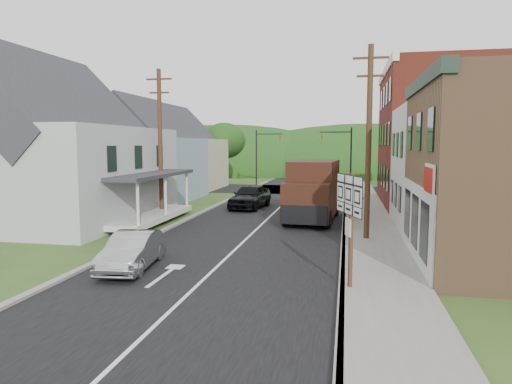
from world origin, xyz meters
The scene contains 24 objects.
ground centered at (0.00, 0.00, 0.00)m, with size 120.00×120.00×0.00m, color #2D4719.
road centered at (0.00, 10.00, 0.00)m, with size 9.00×90.00×0.02m, color black.
cross_road centered at (0.00, 27.00, 0.00)m, with size 60.00×9.00×0.02m, color black.
sidewalk_right centered at (5.90, 8.00, 0.07)m, with size 2.80×55.00×0.15m, color slate.
curb_right centered at (4.55, 8.00, 0.07)m, with size 0.20×55.00×0.15m, color slate.
curb_left centered at (-4.65, 8.00, 0.06)m, with size 0.30×55.00×0.12m, color slate.
storefront_white centered at (11.30, 7.50, 3.25)m, with size 8.00×7.00×6.50m, color silver.
storefront_red centered at (11.30, 17.00, 5.00)m, with size 8.00×12.00×10.00m, color maroon.
house_gray centered at (-12.00, 6.00, 4.23)m, with size 10.20×12.24×8.35m.
house_blue centered at (-11.00, 17.00, 3.69)m, with size 7.14×8.16×7.28m.
house_cream centered at (-11.50, 26.00, 3.69)m, with size 7.14×8.16×7.28m.
utility_pole_right centered at (5.60, 3.50, 4.66)m, with size 1.60×0.26×9.00m.
utility_pole_left centered at (-6.50, 8.00, 4.66)m, with size 1.60×0.26×9.00m.
traffic_signal_right centered at (4.30, 23.50, 3.76)m, with size 2.87×0.20×6.00m.
traffic_signal_left centered at (-4.30, 30.50, 3.76)m, with size 2.87×0.20×6.00m.
tree_left_b centered at (-17.00, 12.00, 4.88)m, with size 4.80×4.80×6.94m.
tree_left_c centered at (-19.00, 20.00, 5.94)m, with size 5.80×5.80×8.41m.
tree_left_d centered at (-9.00, 32.00, 4.88)m, with size 4.80×4.80×6.94m.
forested_ridge centered at (0.00, 55.00, 0.00)m, with size 90.00×30.00×16.00m, color #13330F.
silver_sedan centered at (-2.94, -3.09, 0.66)m, with size 1.41×4.03×1.33m, color #A5A5AA.
dark_sedan centered at (-2.01, 13.14, 0.86)m, with size 2.02×5.03×1.71m, color black.
delivery_van centered at (2.70, 8.67, 1.79)m, with size 3.01×6.50×3.55m.
route_sign_cluster centered at (4.75, -4.14, 2.44)m, with size 0.77×1.91×3.53m.
warning_sign centered at (4.84, 5.05, 1.86)m, with size 0.19×0.73×2.67m.
Camera 1 is at (4.62, -18.14, 4.54)m, focal length 32.00 mm.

